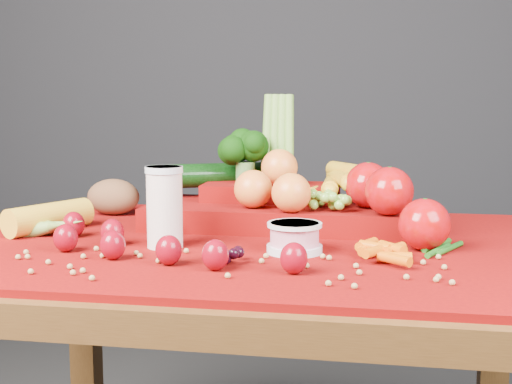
% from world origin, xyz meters
% --- Properties ---
extents(table, '(1.10, 0.80, 0.75)m').
position_xyz_m(table, '(0.00, 0.00, 0.66)').
color(table, '#3A220D').
rests_on(table, ground).
extents(red_cloth, '(1.05, 0.75, 0.01)m').
position_xyz_m(red_cloth, '(0.00, 0.00, 0.76)').
color(red_cloth, '#720703').
rests_on(red_cloth, table).
extents(milk_glass, '(0.07, 0.07, 0.14)m').
position_xyz_m(milk_glass, '(-0.14, -0.07, 0.84)').
color(milk_glass, beige).
rests_on(milk_glass, red_cloth).
extents(yogurt_bowl, '(0.09, 0.09, 0.05)m').
position_xyz_m(yogurt_bowl, '(0.08, -0.08, 0.79)').
color(yogurt_bowl, silver).
rests_on(yogurt_bowl, red_cloth).
extents(strawberry_scatter, '(0.48, 0.28, 0.05)m').
position_xyz_m(strawberry_scatter, '(-0.16, -0.13, 0.79)').
color(strawberry_scatter, maroon).
rests_on(strawberry_scatter, red_cloth).
extents(dark_grape_cluster, '(0.06, 0.05, 0.03)m').
position_xyz_m(dark_grape_cluster, '(-0.02, -0.17, 0.78)').
color(dark_grape_cluster, black).
rests_on(dark_grape_cluster, red_cloth).
extents(soybean_scatter, '(0.84, 0.24, 0.01)m').
position_xyz_m(soybean_scatter, '(0.00, -0.20, 0.77)').
color(soybean_scatter, '#AB8449').
rests_on(soybean_scatter, red_cloth).
extents(corn_ear, '(0.24, 0.26, 0.06)m').
position_xyz_m(corn_ear, '(-0.39, -0.01, 0.78)').
color(corn_ear, gold).
rests_on(corn_ear, red_cloth).
extents(potato, '(0.12, 0.08, 0.08)m').
position_xyz_m(potato, '(-0.36, 0.23, 0.80)').
color(potato, brown).
rests_on(potato, red_cloth).
extents(baby_carrot_pile, '(0.18, 0.17, 0.03)m').
position_xyz_m(baby_carrot_pile, '(0.23, -0.11, 0.78)').
color(baby_carrot_pile, '#D05807').
rests_on(baby_carrot_pile, red_cloth).
extents(green_bean_pile, '(0.14, 0.12, 0.01)m').
position_xyz_m(green_bean_pile, '(0.32, -0.01, 0.77)').
color(green_bean_pile, '#1A5A14').
rests_on(green_bean_pile, red_cloth).
extents(produce_mound, '(0.61, 0.38, 0.27)m').
position_xyz_m(produce_mound, '(0.05, 0.15, 0.82)').
color(produce_mound, '#720703').
rests_on(produce_mound, red_cloth).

